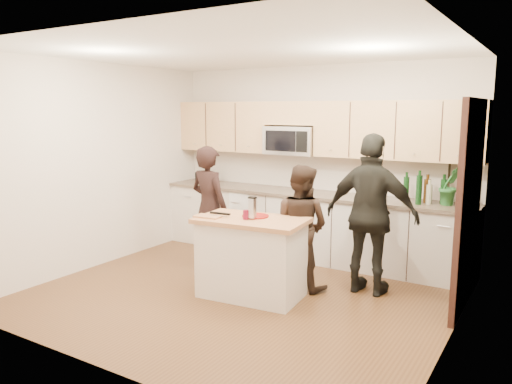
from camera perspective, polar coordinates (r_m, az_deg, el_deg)
The scene contains 21 objects.
floor at distance 5.84m, azimuth -1.60°, elevation -11.52°, with size 4.50×4.50×0.00m, color brown.
room_shell at distance 5.47m, azimuth -1.68°, elevation 5.67°, with size 4.52×4.02×2.71m.
back_cabinetry at distance 7.12m, azimuth 5.85°, elevation -3.75°, with size 4.50×0.66×0.94m.
upper_cabinetry at distance 7.05m, azimuth 6.80°, elevation 7.37°, with size 4.50×0.33×0.75m.
microwave at distance 7.18m, azimuth 4.14°, elevation 5.90°, with size 0.76×0.41×0.40m.
doorway at distance 5.60m, azimuth 23.29°, elevation -0.92°, with size 0.06×1.25×2.20m.
framed_picture at distance 6.68m, azimuth 22.36°, elevation 1.77°, with size 0.30×0.03×0.38m.
dish_towel at distance 7.35m, azimuth -1.44°, elevation -0.67°, with size 0.34×0.60×0.48m.
island at distance 5.63m, azimuth -0.52°, elevation -7.45°, with size 1.26×0.81×0.90m.
red_plate at distance 5.59m, azimuth -0.07°, elevation -2.76°, with size 0.30×0.30×0.02m, color maroon.
box_grater at distance 5.43m, azimuth -0.42°, elevation -1.74°, with size 0.08×0.07×0.24m.
drink_glass at distance 5.45m, azimuth -1.18°, elevation -2.61°, with size 0.06×0.06×0.10m, color maroon.
cutting_board at distance 5.59m, azimuth -5.51°, elevation -2.79°, with size 0.30×0.18×0.02m, color #B77A4C.
tongs at distance 5.64m, azimuth -4.13°, elevation -2.46°, with size 0.25×0.03×0.02m, color black.
knife at distance 5.56m, azimuth -4.42°, elevation -2.72°, with size 0.19×0.02×0.01m, color silver.
toaster at distance 7.90m, azimuth -5.66°, elevation 1.65°, with size 0.31×0.20×0.17m.
bottle_cluster at distance 6.48m, azimuth 19.80°, elevation 0.30°, with size 0.72×0.32×0.42m.
orchid at distance 6.45m, azimuth 21.29°, elevation 0.65°, with size 0.26×0.21×0.47m, color #2D7031.
woman_left at distance 6.61m, azimuth -5.35°, elevation -1.76°, with size 0.59×0.39×1.62m, color black.
woman_center at distance 5.86m, azimuth 5.09°, elevation -3.98°, with size 0.71×0.55×1.46m, color black.
woman_right at distance 5.76m, azimuth 13.06°, elevation -2.57°, with size 1.07×0.45×1.83m, color black.
Camera 1 is at (2.99, -4.57, 2.09)m, focal length 35.00 mm.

